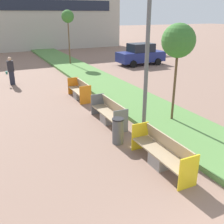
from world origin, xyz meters
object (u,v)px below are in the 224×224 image
(bench_grey_frame, at_px, (109,114))
(sapling_tree_far, at_px, (68,17))
(litter_bin, at_px, (118,131))
(bench_orange_frame, at_px, (80,92))
(bench_yellow_frame, at_px, (162,155))
(pedestrian_walking, at_px, (11,71))
(parked_car_distant, at_px, (141,54))
(sapling_tree_near, at_px, (178,41))

(bench_grey_frame, xyz_separation_m, sapling_tree_far, (2.37, 13.09, 3.64))
(litter_bin, bearing_deg, bench_orange_frame, 84.73)
(bench_yellow_frame, relative_size, pedestrian_walking, 1.38)
(bench_yellow_frame, bearing_deg, pedestrian_walking, 103.78)
(bench_yellow_frame, xyz_separation_m, litter_bin, (-0.52, 1.89, 0.09))
(sapling_tree_far, distance_m, pedestrian_walking, 7.78)
(bench_orange_frame, relative_size, pedestrian_walking, 1.16)
(bench_orange_frame, relative_size, sapling_tree_far, 0.45)
(parked_car_distant, bearing_deg, bench_yellow_frame, -119.75)
(litter_bin, relative_size, sapling_tree_near, 0.23)
(litter_bin, bearing_deg, pedestrian_walking, 103.50)
(litter_bin, relative_size, pedestrian_walking, 0.53)
(bench_grey_frame, height_order, pedestrian_walking, pedestrian_walking)
(bench_orange_frame, height_order, parked_car_distant, parked_car_distant)
(sapling_tree_near, bearing_deg, pedestrian_walking, 119.27)
(pedestrian_walking, bearing_deg, parked_car_distant, 12.37)
(bench_grey_frame, height_order, litter_bin, bench_grey_frame)
(bench_yellow_frame, distance_m, bench_grey_frame, 3.72)
(litter_bin, bearing_deg, bench_yellow_frame, -74.74)
(sapling_tree_far, bearing_deg, bench_orange_frame, -104.20)
(bench_yellow_frame, relative_size, sapling_tree_far, 0.53)
(bench_grey_frame, relative_size, bench_orange_frame, 1.13)
(bench_yellow_frame, height_order, sapling_tree_far, sapling_tree_far)
(sapling_tree_far, bearing_deg, bench_yellow_frame, -98.02)
(bench_grey_frame, xyz_separation_m, sapling_tree_near, (2.37, -1.15, 2.96))
(bench_yellow_frame, height_order, pedestrian_walking, pedestrian_walking)
(sapling_tree_far, relative_size, parked_car_distant, 1.09)
(bench_grey_frame, relative_size, sapling_tree_far, 0.50)
(bench_grey_frame, height_order, parked_car_distant, parked_car_distant)
(pedestrian_walking, bearing_deg, bench_grey_frame, -70.49)
(bench_yellow_frame, height_order, litter_bin, bench_yellow_frame)
(litter_bin, distance_m, parked_car_distant, 15.34)
(sapling_tree_near, relative_size, sapling_tree_far, 0.87)
(sapling_tree_near, distance_m, pedestrian_walking, 11.18)
(parked_car_distant, bearing_deg, litter_bin, -124.90)
(bench_orange_frame, height_order, pedestrian_walking, pedestrian_walking)
(litter_bin, distance_m, pedestrian_walking, 10.50)
(bench_grey_frame, distance_m, bench_orange_frame, 3.71)
(bench_grey_frame, distance_m, litter_bin, 1.91)
(pedestrian_walking, xyz_separation_m, parked_car_distant, (11.13, 2.44, 0.01))
(bench_grey_frame, bearing_deg, parked_car_distant, 52.91)
(bench_yellow_frame, xyz_separation_m, bench_grey_frame, (-0.00, 3.72, -0.00))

